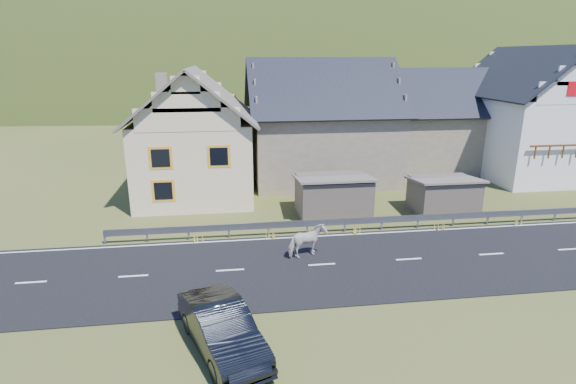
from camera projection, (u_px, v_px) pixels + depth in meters
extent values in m
plane|color=#3D421B|center=(409.00, 260.00, 20.23)|extent=(160.00, 160.00, 0.00)
cube|color=black|center=(409.00, 260.00, 20.22)|extent=(60.00, 7.00, 0.04)
cube|color=silver|center=(409.00, 259.00, 20.21)|extent=(60.00, 6.60, 0.01)
cube|color=#93969B|center=(382.00, 220.00, 23.55)|extent=(28.00, 0.08, 0.34)
cube|color=#93969B|center=(105.00, 238.00, 21.82)|extent=(0.10, 0.06, 0.70)
cube|color=#93969B|center=(147.00, 235.00, 22.08)|extent=(0.10, 0.06, 0.70)
cube|color=#93969B|center=(188.00, 233.00, 22.34)|extent=(0.10, 0.06, 0.70)
cube|color=#93969B|center=(229.00, 231.00, 22.60)|extent=(0.10, 0.06, 0.70)
cube|color=#93969B|center=(268.00, 229.00, 22.85)|extent=(0.10, 0.06, 0.70)
cube|color=#93969B|center=(307.00, 227.00, 23.11)|extent=(0.10, 0.06, 0.70)
cube|color=#93969B|center=(345.00, 226.00, 23.37)|extent=(0.10, 0.06, 0.70)
cube|color=#93969B|center=(382.00, 224.00, 23.63)|extent=(0.10, 0.06, 0.70)
cube|color=#93969B|center=(418.00, 222.00, 23.89)|extent=(0.10, 0.06, 0.70)
cube|color=#93969B|center=(453.00, 220.00, 24.15)|extent=(0.10, 0.06, 0.70)
cube|color=#93969B|center=(488.00, 218.00, 24.41)|extent=(0.10, 0.06, 0.70)
cube|color=#93969B|center=(522.00, 217.00, 24.67)|extent=(0.10, 0.06, 0.70)
cube|color=#93969B|center=(555.00, 215.00, 24.93)|extent=(0.10, 0.06, 0.70)
cube|color=brown|center=(333.00, 196.00, 25.81)|extent=(4.30, 3.30, 2.40)
cube|color=brown|center=(443.00, 196.00, 26.21)|extent=(3.80, 2.90, 2.20)
cube|color=beige|center=(196.00, 156.00, 29.58)|extent=(7.00, 9.00, 5.00)
cube|color=gold|center=(161.00, 158.00, 24.85)|extent=(1.30, 0.12, 1.30)
cube|color=gold|center=(219.00, 156.00, 25.26)|extent=(1.30, 0.12, 1.30)
cube|color=gold|center=(163.00, 191.00, 25.40)|extent=(1.30, 0.12, 1.30)
cube|color=gray|center=(163.00, 92.00, 29.57)|extent=(0.70, 0.70, 2.40)
cube|color=gray|center=(320.00, 144.00, 33.59)|extent=(10.00, 9.00, 5.00)
cube|color=gray|center=(435.00, 139.00, 36.85)|extent=(9.00, 8.00, 4.60)
cube|color=white|center=(527.00, 135.00, 34.58)|extent=(8.00, 10.00, 6.00)
ellipsoid|color=#273E13|center=(256.00, 125.00, 197.34)|extent=(440.00, 280.00, 260.00)
ellipsoid|color=black|center=(40.00, 68.00, 115.64)|extent=(76.00, 50.00, 28.00)
imported|color=beige|center=(307.00, 241.00, 20.29)|extent=(1.47, 1.94, 1.49)
imported|color=black|center=(222.00, 329.00, 13.84)|extent=(3.09, 4.83, 1.50)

